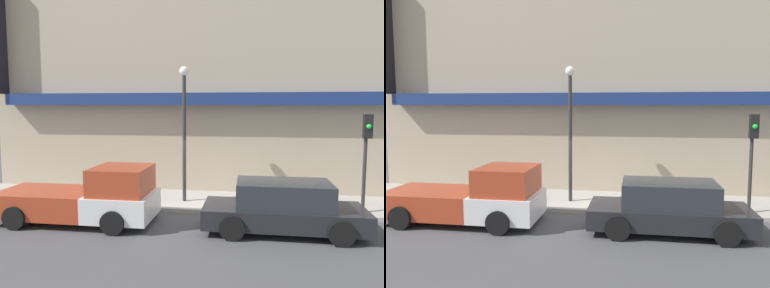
% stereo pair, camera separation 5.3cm
% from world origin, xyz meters
% --- Properties ---
extents(ground_plane, '(80.00, 80.00, 0.00)m').
position_xyz_m(ground_plane, '(0.00, 0.00, 0.00)').
color(ground_plane, '#424244').
extents(sidewalk, '(36.00, 3.03, 0.14)m').
position_xyz_m(sidewalk, '(0.00, 1.52, 0.07)').
color(sidewalk, '#9E998E').
rests_on(sidewalk, ground).
extents(building, '(19.80, 3.80, 9.77)m').
position_xyz_m(building, '(-0.02, 4.51, 4.51)').
color(building, tan).
rests_on(building, ground).
extents(pickup_truck, '(5.07, 2.27, 1.87)m').
position_xyz_m(pickup_truck, '(-3.55, -1.51, 0.81)').
color(pickup_truck, silver).
rests_on(pickup_truck, ground).
extents(parked_car, '(4.74, 2.07, 1.54)m').
position_xyz_m(parked_car, '(2.62, -1.51, 0.75)').
color(parked_car, black).
rests_on(parked_car, ground).
extents(fire_hydrant, '(0.20, 0.20, 0.70)m').
position_xyz_m(fire_hydrant, '(-4.40, 0.60, 0.49)').
color(fire_hydrant, '#196633').
rests_on(fire_hydrant, sidewalk).
extents(street_lamp, '(0.36, 0.36, 5.10)m').
position_xyz_m(street_lamp, '(-0.86, 1.18, 3.37)').
color(street_lamp, '#2D2D2D').
rests_on(street_lamp, sidewalk).
extents(traffic_light, '(0.28, 0.42, 3.36)m').
position_xyz_m(traffic_light, '(5.46, 0.49, 2.47)').
color(traffic_light, '#2D2D2D').
rests_on(traffic_light, sidewalk).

